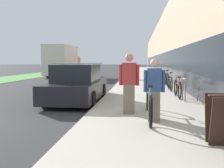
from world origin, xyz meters
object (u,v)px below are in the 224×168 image
Objects in this scene: person_rider at (154,90)px; sandwich_board_sign at (224,119)px; cruiser_bike_middle at (170,83)px; parked_sedan_curbside at (77,85)px; tandem_bicycle at (149,103)px; bike_rack_hoop at (184,87)px; cruiser_bike_farthest at (167,79)px; moving_truck at (63,61)px; person_bystander at (129,84)px; cruiser_bike_nearest at (178,88)px.

person_rider is 1.71× the size of sandwich_board_sign.
cruiser_bike_middle is 0.41× the size of parked_sedan_curbside.
tandem_bicycle is 3.32× the size of bike_rack_hoop.
sandwich_board_sign is (-0.13, -10.65, 0.05)m from cruiser_bike_farthest.
cruiser_bike_middle is at bearing 79.97° from person_rider.
cruiser_bike_middle is at bearing -51.88° from moving_truck.
parked_sedan_curbside is (-4.10, 0.09, 0.03)m from bike_rack_hoop.
person_bystander is at bearing -50.01° from parked_sedan_curbside.
moving_truck is (-8.11, 18.52, 0.67)m from person_rider.
sandwich_board_sign is at bearing -65.33° from moving_truck.
sandwich_board_sign is 6.40m from parked_sedan_curbside.
person_rider is at bearing -97.96° from cruiser_bike_farthest.
parked_sedan_curbside is at bearing -70.65° from moving_truck.
person_rider is 3.59m from bike_rack_hoop.
parked_sedan_curbside is at bearing 129.99° from person_bystander.
tandem_bicycle is at bearing -115.23° from bike_rack_hoop.
tandem_bicycle is 1.59× the size of cruiser_bike_farthest.
person_rider is 4.36m from cruiser_bike_nearest.
bike_rack_hoop is 4.95m from sandwich_board_sign.
moving_truck is at bearing 112.89° from person_bystander.
cruiser_bike_middle is 15.08m from moving_truck.
person_rider reaches higher than cruiser_bike_middle.
cruiser_bike_farthest is at bearing 82.04° from person_rider.
cruiser_bike_middle is (1.29, 6.32, -0.00)m from tandem_bicycle.
person_rider is at bearing -66.36° from moving_truck.
person_rider is at bearing -105.90° from cruiser_bike_nearest.
sandwich_board_sign is (-0.16, -4.95, -0.06)m from bike_rack_hoop.
person_bystander reaches higher than bike_rack_hoop.
bike_rack_hoop is (1.94, 2.48, -0.34)m from person_bystander.
sandwich_board_sign is (1.14, -1.61, -0.32)m from person_rider.
parked_sedan_curbside is at bearing 128.07° from sandwich_board_sign.
person_bystander reaches higher than sandwich_board_sign.
bike_rack_hoop is at bearing -89.70° from cruiser_bike_farthest.
parked_sedan_curbside reaches higher than cruiser_bike_farthest.
parked_sedan_curbside reaches higher than cruiser_bike_middle.
cruiser_bike_nearest is at bearing 61.00° from person_bystander.
sandwich_board_sign is (1.79, -2.47, -0.40)m from person_bystander.
parked_sedan_curbside is (-2.81, 3.43, -0.23)m from person_rider.
tandem_bicycle is at bearing -99.00° from cruiser_bike_farthest.
sandwich_board_sign is at bearing -90.51° from cruiser_bike_nearest.
tandem_bicycle is 1.58× the size of cruiser_bike_nearest.
sandwich_board_sign is 0.14× the size of moving_truck.
tandem_bicycle is 3.30m from bike_rack_hoop.
cruiser_bike_farthest is at bearing 76.82° from person_bystander.
cruiser_bike_farthest is (1.37, 8.68, 0.01)m from tandem_bicycle.
parked_sedan_curbside is (-3.99, -3.25, 0.15)m from cruiser_bike_middle.
cruiser_bike_nearest is at bearing -89.80° from cruiser_bike_middle.
parked_sedan_curbside is at bearing 178.71° from bike_rack_hoop.
parked_sedan_curbside is (-3.95, 5.04, 0.09)m from sandwich_board_sign.
sandwich_board_sign is at bearing -90.30° from cruiser_bike_middle.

